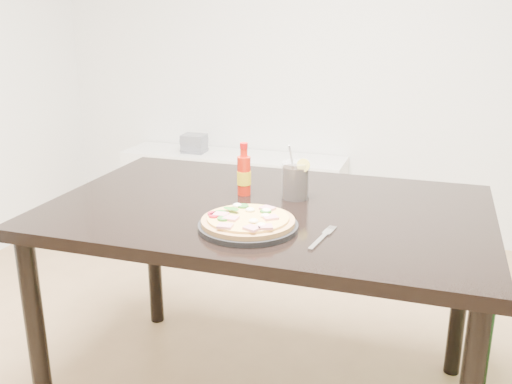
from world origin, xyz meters
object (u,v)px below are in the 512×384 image
(dining_table, at_px, (267,229))
(hot_sauce_bottle, at_px, (244,174))
(pizza, at_px, (248,220))
(media_console, at_px, (233,193))
(plate, at_px, (248,226))
(fork, at_px, (323,237))
(cola_cup, at_px, (295,181))

(dining_table, distance_m, hot_sauce_bottle, 0.21)
(pizza, distance_m, media_console, 2.00)
(plate, xyz_separation_m, fork, (0.22, 0.00, -0.01))
(dining_table, bearing_deg, cola_cup, 56.67)
(dining_table, height_order, fork, fork)
(fork, xyz_separation_m, media_console, (-0.93, 1.79, -0.50))
(dining_table, relative_size, plate, 4.85)
(pizza, xyz_separation_m, hot_sauce_bottle, (-0.12, 0.31, 0.04))
(plate, bearing_deg, media_console, 111.63)
(plate, relative_size, fork, 1.53)
(plate, bearing_deg, hot_sauce_bottle, 111.13)
(dining_table, relative_size, cola_cup, 7.62)
(hot_sauce_bottle, bearing_deg, fork, -42.13)
(dining_table, bearing_deg, media_console, 114.07)
(dining_table, xyz_separation_m, fork, (0.23, -0.22, 0.09))
(dining_table, bearing_deg, plate, -87.63)
(cola_cup, relative_size, media_console, 0.13)
(pizza, relative_size, hot_sauce_bottle, 1.50)
(hot_sauce_bottle, xyz_separation_m, fork, (0.34, -0.30, -0.07))
(plate, height_order, media_console, plate)
(pizza, distance_m, cola_cup, 0.33)
(cola_cup, relative_size, fork, 0.97)
(dining_table, height_order, cola_cup, cola_cup)
(media_console, bearing_deg, pizza, -68.41)
(plate, relative_size, pizza, 1.07)
(fork, relative_size, media_console, 0.13)
(cola_cup, bearing_deg, pizza, -100.25)
(dining_table, height_order, plate, plate)
(pizza, height_order, fork, pizza)
(fork, bearing_deg, hot_sauce_bottle, 146.24)
(pizza, bearing_deg, dining_table, 92.05)
(plate, distance_m, fork, 0.22)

